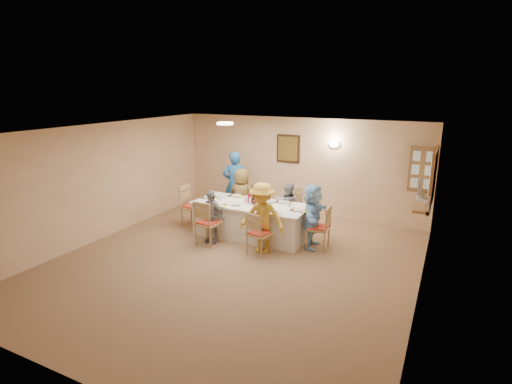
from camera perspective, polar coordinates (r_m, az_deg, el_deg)
The scene contains 49 objects.
ground at distance 7.69m, azimuth -3.35°, elevation -10.18°, with size 7.00×7.00×0.00m, color olive.
room_walls at distance 7.18m, azimuth -3.53°, elevation 0.84°, with size 7.00×7.00×7.00m.
wall_picture at distance 10.34m, azimuth 4.61°, elevation 6.18°, with size 0.62×0.05×0.72m.
wall_sconce at distance 9.91m, azimuth 11.07°, elevation 6.75°, with size 0.26×0.09×0.18m, color white.
ceiling_light at distance 8.80m, azimuth -4.45°, elevation 9.72°, with size 0.36×0.36×0.05m, color white.
serving_hatch at distance 8.62m, azimuth 23.97°, elevation 1.84°, with size 0.06×1.50×1.15m, color olive.
hatch_sill at distance 8.74m, azimuth 22.83°, elevation -1.42°, with size 0.30×1.50×0.05m, color olive.
shutter_door at distance 9.37m, azimuth 22.64°, elevation 2.94°, with size 0.55×0.04×1.00m, color olive.
fan_shelf at distance 7.33m, azimuth 22.71°, elevation -0.94°, with size 0.22×0.36×0.03m, color white.
desk_fan at distance 7.30m, azimuth 22.59°, elevation 0.22°, with size 0.30×0.30×0.28m, color #A5A5A8, non-canonical shape.
dining_table at distance 8.87m, azimuth -0.73°, elevation -4.02°, with size 2.55×1.08×0.76m, color white.
chair_back_left at distance 9.79m, azimuth -1.74°, elevation -1.65°, with size 0.45×0.45×0.94m, color tan, non-canonical shape.
chair_back_right at distance 9.30m, azimuth 4.81°, elevation -2.42°, with size 0.48×0.48×1.00m, color tan, non-canonical shape.
chair_front_left at distance 8.47m, azimuth -6.84°, elevation -4.29°, with size 0.47×0.47×0.97m, color tan, non-canonical shape.
chair_front_right at distance 7.93m, azimuth 0.50°, elevation -5.89°, with size 0.42×0.42×0.88m, color tan, non-canonical shape.
chair_left_end at distance 9.61m, azimuth -9.00°, elevation -1.98°, with size 0.48×0.48×1.00m, color tan, non-canonical shape.
chair_right_end at distance 8.30m, azimuth 8.88°, elevation -4.97°, with size 0.44×0.44×0.92m, color tan, non-canonical shape.
diner_back_left at distance 9.63m, azimuth -2.08°, elevation -0.63°, with size 0.69×0.46×1.36m, color brown.
diner_back_right at distance 9.17m, azimuth 4.54°, elevation -2.14°, with size 0.59×0.47×1.16m, color gray.
diner_front_left at distance 8.54m, azimuth -6.42°, elevation -3.49°, with size 0.69×0.33×1.15m, color gray.
diner_front_right at distance 7.94m, azimuth 0.89°, elevation -3.74°, with size 0.98×0.63×1.44m, color gold.
diner_right_end at distance 8.26m, azimuth 8.08°, elevation -3.46°, with size 0.57×1.29×1.35m, color #97CFFF.
caregiver at distance 10.20m, azimuth -3.06°, elevation 1.15°, with size 0.73×0.65×1.68m, color #2462A8.
placemat_fl at distance 8.69m, azimuth -5.53°, elevation -1.84°, with size 0.37×0.27×0.01m, color #472B19.
plate_fl at distance 8.69m, azimuth -5.53°, elevation -1.78°, with size 0.24×0.24×0.02m, color white.
napkin_fl at distance 8.56m, azimuth -4.68°, elevation -2.04°, with size 0.14×0.14×0.01m, color #F1FF35.
placemat_fr at distance 8.15m, azimuth 1.68°, elevation -2.92°, with size 0.38×0.28×0.01m, color #472B19.
plate_fr at distance 8.14m, azimuth 1.68°, elevation -2.86°, with size 0.25×0.25×0.02m, color white.
napkin_fr at distance 8.03m, azimuth 2.70°, elevation -3.15°, with size 0.14×0.14×0.01m, color #F1FF35.
placemat_bl at distance 9.39m, azimuth -2.84°, elevation -0.53°, with size 0.37×0.28×0.01m, color #472B19.
plate_bl at distance 9.38m, azimuth -2.84°, elevation -0.47°, with size 0.24×0.24×0.02m, color white.
napkin_bl at distance 9.26m, azimuth -2.02°, elevation -0.69°, with size 0.14×0.14×0.01m, color #F1FF35.
placemat_br at distance 8.88m, azimuth 3.94°, elevation -1.44°, with size 0.35×0.26×0.01m, color #472B19.
plate_br at distance 8.88m, azimuth 3.94°, elevation -1.38°, with size 0.23×0.23×0.01m, color white.
napkin_br at distance 8.77m, azimuth 4.90°, elevation -1.62°, with size 0.14×0.14×0.01m, color #F1FF35.
placemat_le at distance 9.29m, azimuth -6.80°, elevation -0.78°, with size 0.38×0.28×0.01m, color #472B19.
plate_le at distance 9.29m, azimuth -6.80°, elevation -0.72°, with size 0.23×0.23×0.01m, color white.
napkin_le at distance 9.16m, azimuth -6.02°, elevation -0.95°, with size 0.13×0.13×0.01m, color #F1FF35.
placemat_re at distance 8.33m, azimuth 6.14°, elevation -2.60°, with size 0.35×0.26×0.01m, color #472B19.
plate_re at distance 8.33m, azimuth 6.14°, elevation -2.54°, with size 0.23×0.23×0.01m, color white.
napkin_re at distance 8.23m, azimuth 7.20°, elevation -2.81°, with size 0.13×0.13×0.01m, color #F1FF35.
teacup_a at distance 8.87m, azimuth -6.47°, elevation -1.29°, with size 0.13×0.13×0.08m, color white.
teacup_b at distance 9.03m, azimuth 3.06°, elevation -0.94°, with size 0.09×0.09×0.07m, color white.
bowl_a at distance 8.64m, azimuth -2.92°, elevation -1.75°, with size 0.25×0.25×0.05m, color white.
bowl_b at distance 8.81m, azimuth 2.07°, elevation -1.37°, with size 0.24×0.24×0.06m, color white.
condiment_ketchup at distance 8.78m, azimuth -0.93°, elevation -0.77°, with size 0.12×0.12×0.25m, color #A10D20.
condiment_brown at distance 8.78m, azimuth -0.15°, elevation -0.86°, with size 0.12×0.13×0.23m, color #3E1A10.
condiment_malt at distance 8.66m, azimuth -0.22°, elevation -1.34°, with size 0.15×0.15×0.15m, color #3E1A10.
drinking_glass at distance 8.85m, azimuth -1.46°, elevation -1.11°, with size 0.06×0.06×0.10m, color silver.
Camera 1 is at (3.48, -6.03, 3.25)m, focal length 28.00 mm.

